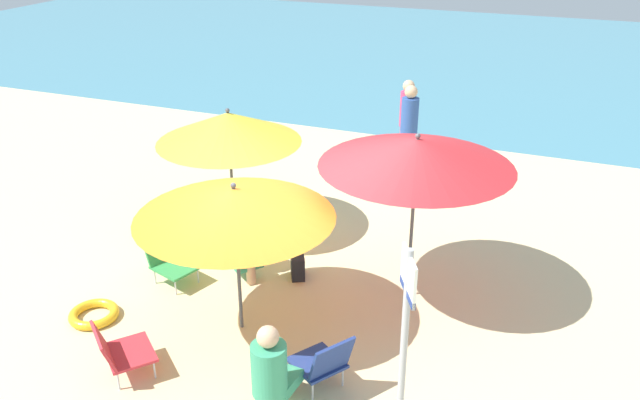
% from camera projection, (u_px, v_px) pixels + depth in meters
% --- Properties ---
extents(ground_plane, '(40.00, 40.00, 0.00)m').
position_uv_depth(ground_plane, '(285.00, 310.00, 7.74)').
color(ground_plane, beige).
extents(sea_water, '(40.00, 16.00, 0.01)m').
position_uv_depth(sea_water, '(481.00, 56.00, 19.79)').
color(sea_water, teal).
rests_on(sea_water, ground_plane).
extents(umbrella_orange, '(2.12, 2.12, 1.78)m').
position_uv_depth(umbrella_orange, '(234.00, 203.00, 6.78)').
color(umbrella_orange, '#4C4C51').
rests_on(umbrella_orange, ground_plane).
extents(umbrella_red, '(2.20, 2.20, 2.08)m').
position_uv_depth(umbrella_red, '(417.00, 153.00, 7.24)').
color(umbrella_red, '#4C4C51').
rests_on(umbrella_red, ground_plane).
extents(umbrella_yellow, '(1.99, 1.99, 1.84)m').
position_uv_depth(umbrella_yellow, '(228.00, 127.00, 8.90)').
color(umbrella_yellow, '#4C4C51').
rests_on(umbrella_yellow, ground_plane).
extents(beach_chair_a, '(0.75, 0.75, 0.57)m').
position_uv_depth(beach_chair_a, '(119.00, 350.00, 6.57)').
color(beach_chair_a, red).
rests_on(beach_chair_a, ground_plane).
extents(beach_chair_b, '(0.72, 0.69, 0.66)m').
position_uv_depth(beach_chair_b, '(324.00, 361.00, 6.37)').
color(beach_chair_b, navy).
rests_on(beach_chair_b, ground_plane).
extents(beach_chair_c, '(0.70, 0.60, 0.59)m').
position_uv_depth(beach_chair_c, '(169.00, 259.00, 8.21)').
color(beach_chair_c, '#33934C').
rests_on(beach_chair_c, ground_plane).
extents(person_a, '(0.37, 0.57, 0.98)m').
position_uv_depth(person_a, '(272.00, 369.00, 6.03)').
color(person_a, '#389970').
rests_on(person_a, ground_plane).
extents(person_b, '(0.57, 0.53, 0.92)m').
position_uv_depth(person_b, '(239.00, 241.00, 8.31)').
color(person_b, '#389970').
rests_on(person_b, ground_plane).
extents(person_c, '(0.27, 0.27, 1.78)m').
position_uv_depth(person_c, '(408.00, 138.00, 10.46)').
color(person_c, '#2D519E').
rests_on(person_c, ground_plane).
extents(person_d, '(0.26, 0.26, 1.61)m').
position_uv_depth(person_d, '(407.00, 124.00, 11.35)').
color(person_d, '#DB3866').
rests_on(person_d, ground_plane).
extents(warning_sign, '(0.22, 0.38, 2.07)m').
position_uv_depth(warning_sign, '(405.00, 333.00, 5.17)').
color(warning_sign, '#ADADB2').
rests_on(warning_sign, ground_plane).
extents(swim_ring, '(0.57, 0.57, 0.11)m').
position_uv_depth(swim_ring, '(94.00, 314.00, 7.57)').
color(swim_ring, yellow).
rests_on(swim_ring, ground_plane).
extents(beach_bag, '(0.27, 0.31, 0.31)m').
position_uv_depth(beach_bag, '(298.00, 266.00, 8.34)').
color(beach_bag, black).
rests_on(beach_bag, ground_plane).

